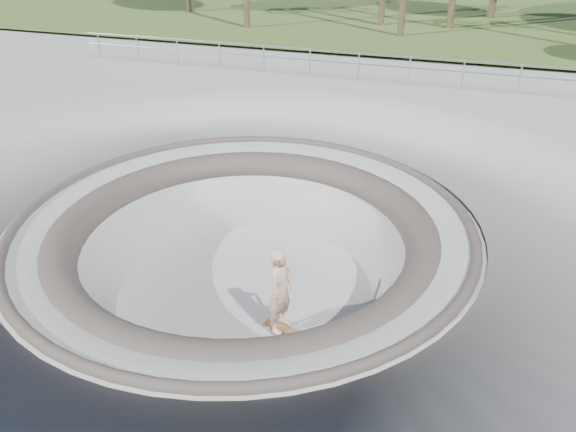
# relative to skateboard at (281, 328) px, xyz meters

# --- Properties ---
(ground) EXTENTS (180.00, 180.00, 0.00)m
(ground) POSITION_rel_skateboard_xyz_m (-1.27, 1.13, 1.83)
(ground) COLOR #ABAAA5
(ground) RESTS_ON ground
(skate_bowl) EXTENTS (14.00, 14.00, 4.10)m
(skate_bowl) POSITION_rel_skateboard_xyz_m (-1.27, 1.13, 0.00)
(skate_bowl) COLOR #ABAAA5
(skate_bowl) RESTS_ON ground
(grass_strip) EXTENTS (180.00, 36.00, 0.12)m
(grass_strip) POSITION_rel_skateboard_xyz_m (-1.27, 35.13, 2.05)
(grass_strip) COLOR #375221
(grass_strip) RESTS_ON ground
(distant_hills) EXTENTS (103.20, 45.00, 28.60)m
(distant_hills) POSITION_rel_skateboard_xyz_m (2.51, 58.30, -5.19)
(distant_hills) COLOR olive
(distant_hills) RESTS_ON ground
(safety_railing) EXTENTS (25.00, 0.06, 1.03)m
(safety_railing) POSITION_rel_skateboard_xyz_m (-1.27, 13.13, 2.53)
(safety_railing) COLOR #96999E
(safety_railing) RESTS_ON ground
(skateboard) EXTENTS (0.83, 0.36, 0.08)m
(skateboard) POSITION_rel_skateboard_xyz_m (0.00, 0.00, 0.00)
(skateboard) COLOR brown
(skateboard) RESTS_ON ground
(skater) EXTENTS (0.57, 0.78, 1.96)m
(skater) POSITION_rel_skateboard_xyz_m (-0.00, 0.00, 1.00)
(skater) COLOR #D5A88A
(skater) RESTS_ON skateboard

